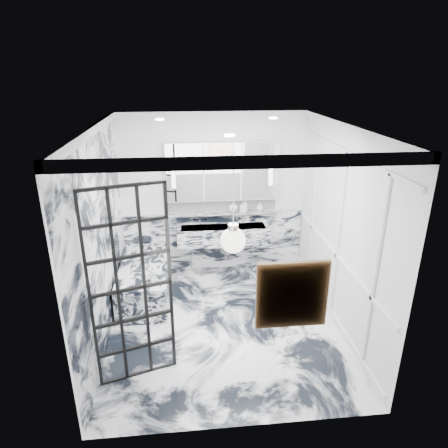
{
  "coord_description": "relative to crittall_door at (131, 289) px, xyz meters",
  "views": [
    {
      "loc": [
        -0.5,
        -4.83,
        3.44
      ],
      "look_at": [
        0.05,
        0.5,
        1.34
      ],
      "focal_mm": 32.0,
      "sensor_mm": 36.0,
      "label": 1
    }
  ],
  "objects": [
    {
      "name": "panel_molding",
      "position": [
        2.7,
        0.92,
        0.13
      ],
      "size": [
        0.03,
        3.4,
        2.3
      ],
      "primitive_type": "cube",
      "color": "white",
      "rests_on": "floor"
    },
    {
      "name": "crittall_door",
      "position": [
        0.0,
        0.0,
        0.0
      ],
      "size": [
        0.85,
        0.3,
        2.35
      ],
      "primitive_type": null,
      "rotation": [
        0.0,
        0.0,
        0.3
      ],
      "color": "black",
      "rests_on": "floor"
    },
    {
      "name": "wall_left",
      "position": [
        -0.48,
        0.92,
        0.23
      ],
      "size": [
        0.0,
        3.6,
        3.6
      ],
      "primitive_type": "plane",
      "rotation": [
        1.57,
        0.0,
        1.57
      ],
      "color": "white",
      "rests_on": "floor"
    },
    {
      "name": "pendant_light",
      "position": [
        1.07,
        -0.4,
        0.71
      ],
      "size": [
        0.25,
        0.25,
        0.25
      ],
      "primitive_type": "sphere",
      "color": "white",
      "rests_on": "ceiling"
    },
    {
      "name": "soap_bottle_a",
      "position": [
        1.67,
        2.63,
        0.03
      ],
      "size": [
        0.1,
        0.1,
        0.23
      ],
      "primitive_type": "imported",
      "rotation": [
        0.0,
        0.0,
        0.21
      ],
      "color": "#8C5919",
      "rests_on": "ledge"
    },
    {
      "name": "soap_bottle_b",
      "position": [
        1.63,
        2.63,
        0.01
      ],
      "size": [
        0.11,
        0.11,
        0.19
      ],
      "primitive_type": "imported",
      "rotation": [
        0.0,
        0.0,
        -0.25
      ],
      "color": "#4C4C51",
      "rests_on": "ledge"
    },
    {
      "name": "sconce_right",
      "position": [
        2.09,
        2.55,
        0.61
      ],
      "size": [
        0.07,
        0.07,
        0.4
      ],
      "primitive_type": "cylinder",
      "color": "white",
      "rests_on": "mirror_cabinet"
    },
    {
      "name": "marble_clad_left",
      "position": [
        -0.47,
        0.92,
        0.17
      ],
      "size": [
        0.02,
        3.56,
        2.68
      ],
      "primitive_type": "cube",
      "color": "white",
      "rests_on": "floor"
    },
    {
      "name": "floor",
      "position": [
        1.12,
        0.92,
        -1.17
      ],
      "size": [
        3.6,
        3.6,
        0.0
      ],
      "primitive_type": "plane",
      "color": "white",
      "rests_on": "ground"
    },
    {
      "name": "sconce_left",
      "position": [
        0.45,
        2.55,
        0.61
      ],
      "size": [
        0.07,
        0.07,
        0.4
      ],
      "primitive_type": "cylinder",
      "color": "white",
      "rests_on": "mirror_cabinet"
    },
    {
      "name": "artwork",
      "position": [
        1.56,
        -0.84,
        0.34
      ],
      "size": [
        0.57,
        0.05,
        0.57
      ],
      "primitive_type": "cube",
      "color": "#CF5A15",
      "rests_on": "wall_front"
    },
    {
      "name": "wall_back",
      "position": [
        1.12,
        2.72,
        0.23
      ],
      "size": [
        3.6,
        0.0,
        3.6
      ],
      "primitive_type": "plane",
      "rotation": [
        1.57,
        0.0,
        0.0
      ],
      "color": "white",
      "rests_on": "floor"
    },
    {
      "name": "bathtub",
      "position": [
        -0.06,
        1.82,
        -0.9
      ],
      "size": [
        0.75,
        1.65,
        0.55
      ],
      "primitive_type": "cube",
      "color": "silver",
      "rests_on": "floor"
    },
    {
      "name": "ceiling",
      "position": [
        1.12,
        0.92,
        1.63
      ],
      "size": [
        3.6,
        3.6,
        0.0
      ],
      "primitive_type": "plane",
      "rotation": [
        3.14,
        0.0,
        0.0
      ],
      "color": "white",
      "rests_on": "wall_back"
    },
    {
      "name": "wall_front",
      "position": [
        1.12,
        -0.88,
        0.23
      ],
      "size": [
        3.6,
        0.0,
        3.6
      ],
      "primitive_type": "plane",
      "rotation": [
        -1.57,
        0.0,
        0.0
      ],
      "color": "white",
      "rests_on": "floor"
    },
    {
      "name": "subway_tile",
      "position": [
        1.27,
        2.7,
        0.03
      ],
      "size": [
        1.9,
        0.03,
        0.23
      ],
      "primitive_type": "cube",
      "color": "white",
      "rests_on": "wall_back"
    },
    {
      "name": "marble_clad_back",
      "position": [
        1.12,
        2.7,
        -0.65
      ],
      "size": [
        3.18,
        0.05,
        1.05
      ],
      "primitive_type": "cube",
      "color": "white",
      "rests_on": "floor"
    },
    {
      "name": "face_pot",
      "position": [
        1.46,
        2.63,
        -0.01
      ],
      "size": [
        0.15,
        0.15,
        0.15
      ],
      "primitive_type": "sphere",
      "color": "white",
      "rests_on": "ledge"
    },
    {
      "name": "flower_vase",
      "position": [
        0.12,
        1.25,
        -0.56
      ],
      "size": [
        0.08,
        0.08,
        0.12
      ],
      "primitive_type": "cylinder",
      "color": "silver",
      "rests_on": "bathtub"
    },
    {
      "name": "trough_sink",
      "position": [
        1.27,
        2.48,
        -0.44
      ],
      "size": [
        1.6,
        0.45,
        0.3
      ],
      "primitive_type": "cube",
      "color": "silver",
      "rests_on": "wall_back"
    },
    {
      "name": "amber_bottle",
      "position": [
        1.45,
        2.63,
        -0.03
      ],
      "size": [
        0.04,
        0.04,
        0.1
      ],
      "primitive_type": "cylinder",
      "color": "#8C5919",
      "rests_on": "ledge"
    },
    {
      "name": "soap_bottle_c",
      "position": [
        1.93,
        2.63,
        -0.0
      ],
      "size": [
        0.17,
        0.17,
        0.17
      ],
      "primitive_type": "imported",
      "rotation": [
        0.0,
        0.0,
        0.41
      ],
      "color": "silver",
      "rests_on": "ledge"
    },
    {
      "name": "mirror_cabinet",
      "position": [
        1.27,
        2.65,
        0.65
      ],
      "size": [
        1.9,
        0.16,
        1.0
      ],
      "primitive_type": "cube",
      "color": "white",
      "rests_on": "wall_back"
    },
    {
      "name": "ledge",
      "position": [
        1.27,
        2.64,
        -0.1
      ],
      "size": [
        1.9,
        0.14,
        0.04
      ],
      "primitive_type": "cube",
      "color": "silver",
      "rests_on": "wall_back"
    },
    {
      "name": "wall_right",
      "position": [
        2.72,
        0.92,
        0.23
      ],
      "size": [
        0.0,
        3.6,
        3.6
      ],
      "primitive_type": "plane",
      "rotation": [
        1.57,
        0.0,
        -1.57
      ],
      "color": "white",
      "rests_on": "floor"
    }
  ]
}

